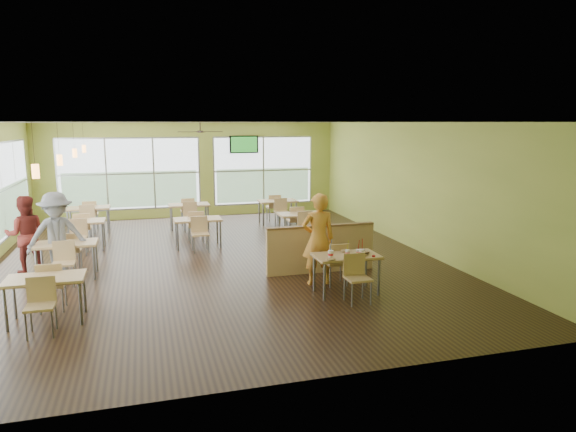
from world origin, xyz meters
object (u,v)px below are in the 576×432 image
object	(u,v)px
half_wall_divider	(321,248)
food_basket	(364,252)
main_table	(346,261)
man_plaid	(318,239)

from	to	relation	value
half_wall_divider	food_basket	xyz separation A→B (m)	(0.35, -1.46, 0.25)
half_wall_divider	food_basket	size ratio (longest dim) A/B	11.30
main_table	man_plaid	bearing A→B (deg)	115.42
half_wall_divider	man_plaid	size ratio (longest dim) A/B	1.30
man_plaid	half_wall_divider	bearing A→B (deg)	-109.46
main_table	half_wall_divider	bearing A→B (deg)	90.00
food_basket	half_wall_divider	bearing A→B (deg)	103.49
man_plaid	food_basket	xyz separation A→B (m)	(0.68, -0.70, -0.14)
main_table	man_plaid	xyz separation A→B (m)	(-0.33, 0.69, 0.29)
half_wall_divider	food_basket	distance (m)	1.52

